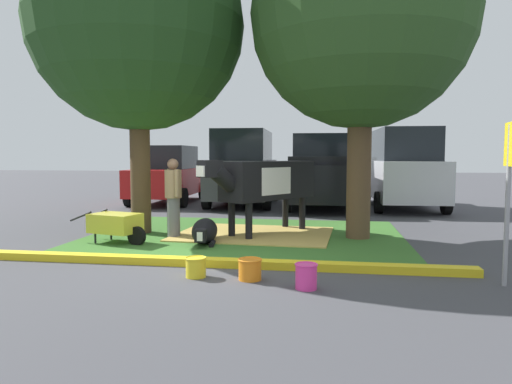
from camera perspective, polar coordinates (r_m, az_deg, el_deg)
ground_plane at (r=7.88m, az=-6.09°, el=-7.96°), size 80.00×80.00×0.00m
grass_island at (r=9.84m, az=-1.28°, el=-5.36°), size 6.47×5.06×0.02m
curb_yellow at (r=7.26m, az=-5.02°, el=-8.55°), size 7.67×0.24×0.12m
hay_bedding at (r=9.94m, az=-0.27°, el=-5.17°), size 3.34×2.59×0.04m
shade_tree_left at (r=10.74m, az=-14.24°, el=19.22°), size 4.50×4.50×6.72m
shade_tree_right at (r=10.02m, az=12.73°, el=20.00°), size 4.40×4.40×6.61m
cow_holstein at (r=9.89m, az=1.13°, el=1.33°), size 2.10×2.78×1.60m
calf_lying at (r=9.06m, az=-6.28°, el=-4.78°), size 0.63×1.33×0.48m
person_handler at (r=9.67m, az=-10.05°, el=-0.44°), size 0.36×0.44×1.63m
wheelbarrow at (r=9.36m, az=-16.65°, el=-3.73°), size 1.62×0.87×0.63m
parking_sign at (r=6.79m, az=28.45°, el=2.24°), size 0.09×0.44×2.12m
bucket_yellow at (r=6.65m, az=-7.34°, el=-9.01°), size 0.31×0.31×0.28m
bucket_orange at (r=6.46m, az=-0.74°, el=-9.34°), size 0.34×0.34×0.29m
bucket_pink at (r=6.07m, az=6.13°, el=-10.10°), size 0.30×0.30×0.33m
sedan_red at (r=16.93m, az=-10.57°, el=2.03°), size 2.14×4.46×2.02m
suv_dark_grey at (r=15.94m, az=-1.53°, el=2.99°), size 2.24×4.66×2.52m
pickup_truck_black at (r=15.67m, az=7.85°, el=2.35°), size 2.36×5.47×2.42m
suv_black at (r=15.67m, az=17.49°, el=2.75°), size 2.24×4.66×2.52m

